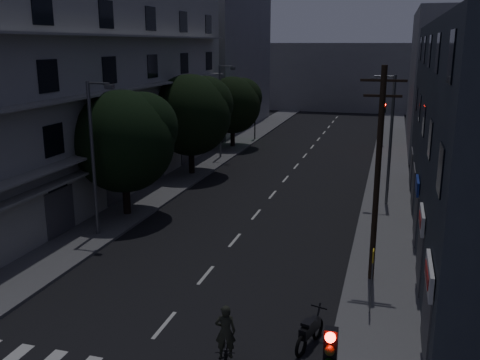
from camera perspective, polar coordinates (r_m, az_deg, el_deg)
The scene contains 20 objects.
ground at distance 41.04m, azimuth 5.02°, elevation 0.28°, with size 160.00×160.00×0.00m, color black.
sidewalk_left at distance 43.03m, azimuth -4.82°, elevation 1.05°, with size 3.00×90.00×0.15m, color #565659.
sidewalk_right at distance 40.33m, azimuth 15.53°, elevation -0.34°, with size 3.00×90.00×0.15m, color #565659.
lane_markings at distance 47.03m, azimuth 6.49°, elevation 2.07°, with size 0.15×60.50×0.01m.
building_left at distance 37.66m, azimuth -15.38°, elevation 9.36°, with size 7.00×36.00×14.00m.
building_far_left at distance 65.12m, azimuth -1.43°, elevation 12.66°, with size 6.00×20.00×16.00m, color slate.
building_far_right at distance 56.39m, azimuth 20.91°, elevation 9.94°, with size 6.00×20.00×13.00m, color slate.
building_far_end at distance 84.58m, azimuth 11.12°, elevation 10.76°, with size 24.00×8.00×10.00m, color slate.
tree_near at distance 31.51m, azimuth -12.20°, elevation 4.47°, with size 5.91×5.91×7.29m.
tree_mid at distance 41.05m, azimuth -5.19°, elevation 7.24°, with size 6.18×6.18×7.60m.
tree_far at distance 52.15m, azimuth -0.72°, elevation 8.23°, with size 5.45×5.45×6.74m.
traffic_signal_far_right at distance 54.78m, azimuth 15.12°, elevation 6.69°, with size 0.28×0.37×4.10m.
traffic_signal_far_left at distance 56.21m, azimuth 1.60°, elevation 7.37°, with size 0.28×0.37×4.10m.
street_lamp_left_near at distance 28.33m, azimuth -15.27°, elevation 2.95°, with size 1.51×0.25×8.00m.
street_lamp_right at distance 33.93m, azimuth 15.61°, elevation 4.76°, with size 1.51×0.25×8.00m.
street_lamp_left_far at distance 46.85m, azimuth -2.01°, elevation 7.80°, with size 1.51×0.25×8.00m.
utility_pole at distance 22.55m, azimuth 14.48°, elevation 0.85°, with size 1.80×0.24×9.00m.
bus_stop_sign at distance 20.48m, azimuth 13.93°, elevation -9.29°, with size 0.06×0.35×2.52m.
motorcycle at distance 18.86m, azimuth 7.45°, elevation -15.78°, with size 0.84×2.02×1.33m.
cyclist at distance 17.44m, azimuth -1.55°, elevation -17.53°, with size 1.04×1.85×2.22m.
Camera 1 is at (7.50, -14.10, 9.97)m, focal length 40.00 mm.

